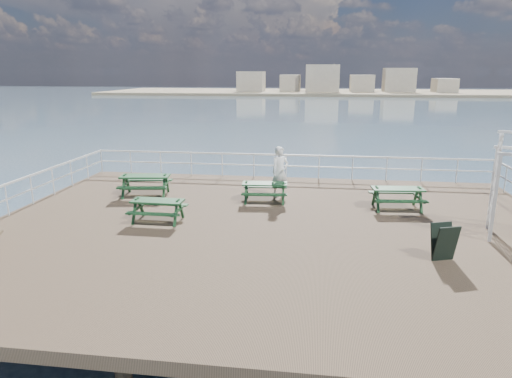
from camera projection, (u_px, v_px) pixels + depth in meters
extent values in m
cube|color=brown|center=(270.00, 232.00, 14.22)|extent=(18.00, 14.00, 0.30)
plane|color=#3C5265|center=(307.00, 131.00, 53.06)|extent=(300.00, 300.00, 0.00)
cube|color=tan|center=(364.00, 93.00, 142.11)|extent=(160.00, 40.00, 0.80)
cube|color=beige|center=(252.00, 81.00, 143.01)|extent=(8.00, 8.00, 6.00)
cube|color=beige|center=(290.00, 83.00, 141.55)|extent=(6.00, 8.00, 5.00)
cube|color=beige|center=(322.00, 78.00, 139.85)|extent=(10.00, 8.00, 8.00)
cube|color=beige|center=(362.00, 83.00, 138.64)|extent=(7.00, 8.00, 5.00)
cube|color=beige|center=(400.00, 80.00, 136.94)|extent=(9.00, 8.00, 7.00)
cube|color=beige|center=(444.00, 85.00, 135.59)|extent=(6.00, 8.00, 4.00)
cylinder|color=brown|center=(119.00, 208.00, 20.79)|extent=(0.36, 0.36, 2.10)
cylinder|color=brown|center=(464.00, 223.00, 18.81)|extent=(0.36, 0.36, 2.10)
cube|color=silver|center=(286.00, 155.00, 20.49)|extent=(17.70, 0.07, 0.07)
cube|color=silver|center=(286.00, 166.00, 20.62)|extent=(17.70, 0.05, 0.05)
cylinder|color=silver|center=(101.00, 161.00, 21.79)|extent=(0.05, 0.05, 1.10)
cube|color=silver|center=(5.00, 185.00, 15.09)|extent=(0.07, 13.70, 0.07)
cube|color=silver|center=(7.00, 199.00, 15.22)|extent=(0.05, 13.70, 0.05)
cube|color=#163E1D|center=(145.00, 176.00, 17.63)|extent=(1.95, 0.98, 0.06)
cube|color=#163E1D|center=(149.00, 180.00, 18.31)|extent=(1.88, 0.52, 0.05)
cube|color=#163E1D|center=(142.00, 188.00, 17.11)|extent=(1.88, 0.52, 0.05)
cube|color=#163E1D|center=(126.00, 184.00, 17.71)|extent=(0.29, 1.50, 0.06)
cube|color=#163E1D|center=(165.00, 184.00, 17.72)|extent=(0.29, 1.50, 0.06)
cube|color=#163E1D|center=(128.00, 184.00, 18.02)|extent=(0.16, 0.54, 0.91)
cube|color=#163E1D|center=(123.00, 188.00, 17.42)|extent=(0.16, 0.54, 0.91)
cube|color=#163E1D|center=(167.00, 184.00, 18.03)|extent=(0.16, 0.54, 0.91)
cube|color=#163E1D|center=(164.00, 187.00, 17.43)|extent=(0.16, 0.54, 0.91)
cube|color=#163E1D|center=(146.00, 189.00, 17.76)|extent=(1.65, 0.32, 0.06)
cube|color=#163E1D|center=(265.00, 184.00, 16.84)|extent=(1.69, 0.76, 0.05)
cube|color=#163E1D|center=(265.00, 187.00, 17.43)|extent=(1.66, 0.35, 0.05)
cube|color=#163E1D|center=(264.00, 194.00, 16.37)|extent=(1.66, 0.35, 0.05)
cube|color=#163E1D|center=(246.00, 191.00, 16.95)|extent=(0.17, 1.33, 0.05)
cube|color=#163E1D|center=(283.00, 191.00, 16.87)|extent=(0.17, 1.33, 0.05)
cube|color=#163E1D|center=(247.00, 190.00, 17.22)|extent=(0.11, 0.48, 0.80)
cube|color=#163E1D|center=(246.00, 194.00, 16.69)|extent=(0.11, 0.48, 0.80)
cube|color=#163E1D|center=(283.00, 191.00, 17.14)|extent=(0.11, 0.48, 0.80)
cube|color=#163E1D|center=(283.00, 194.00, 16.61)|extent=(0.11, 0.48, 0.80)
cube|color=#163E1D|center=(265.00, 195.00, 16.95)|extent=(1.47, 0.18, 0.05)
cube|color=#163E1D|center=(398.00, 189.00, 15.90)|extent=(1.81, 0.84, 0.06)
cube|color=#163E1D|center=(393.00, 192.00, 16.54)|extent=(1.77, 0.41, 0.05)
cube|color=#163E1D|center=(402.00, 201.00, 15.40)|extent=(1.77, 0.41, 0.05)
cube|color=#163E1D|center=(376.00, 197.00, 16.01)|extent=(0.21, 1.42, 0.06)
cube|color=#163E1D|center=(418.00, 197.00, 15.95)|extent=(0.21, 1.42, 0.06)
cube|color=#163E1D|center=(374.00, 196.00, 16.30)|extent=(0.12, 0.51, 0.86)
cube|color=#163E1D|center=(378.00, 201.00, 15.74)|extent=(0.12, 0.51, 0.86)
cube|color=#163E1D|center=(416.00, 197.00, 16.24)|extent=(0.12, 0.51, 0.86)
cube|color=#163E1D|center=(421.00, 201.00, 15.67)|extent=(0.12, 0.51, 0.86)
cube|color=#163E1D|center=(397.00, 202.00, 16.02)|extent=(1.56, 0.22, 0.06)
cube|color=#163E1D|center=(157.00, 201.00, 14.58)|extent=(1.65, 0.66, 0.05)
cube|color=#163E1D|center=(164.00, 204.00, 15.17)|extent=(1.65, 0.25, 0.05)
cube|color=#163E1D|center=(152.00, 214.00, 14.12)|extent=(1.65, 0.25, 0.05)
cube|color=#163E1D|center=(138.00, 208.00, 14.75)|extent=(0.09, 1.33, 0.05)
cube|color=#163E1D|center=(178.00, 210.00, 14.55)|extent=(0.09, 1.33, 0.05)
cube|color=#163E1D|center=(141.00, 207.00, 15.03)|extent=(0.08, 0.47, 0.80)
cube|color=#163E1D|center=(134.00, 212.00, 14.50)|extent=(0.08, 0.47, 0.80)
cube|color=#163E1D|center=(181.00, 209.00, 14.83)|extent=(0.08, 0.47, 0.80)
cube|color=#163E1D|center=(176.00, 214.00, 14.30)|extent=(0.08, 0.47, 0.80)
cube|color=#163E1D|center=(158.00, 214.00, 14.69)|extent=(1.46, 0.10, 0.05)
cube|color=silver|center=(495.00, 199.00, 12.68)|extent=(0.12, 0.12, 2.49)
cube|color=silver|center=(492.00, 189.00, 13.78)|extent=(0.12, 0.12, 2.49)
cube|color=black|center=(446.00, 244.00, 11.48)|extent=(0.64, 0.43, 0.98)
cube|color=black|center=(442.00, 241.00, 11.67)|extent=(0.64, 0.43, 0.98)
imported|color=white|center=(280.00, 172.00, 17.44)|extent=(0.85, 0.78, 1.94)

